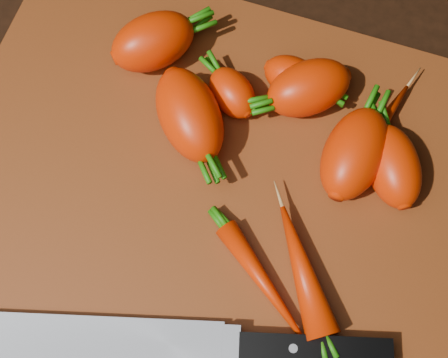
% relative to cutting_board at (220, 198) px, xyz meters
% --- Properties ---
extents(ground, '(2.00, 2.00, 0.01)m').
position_rel_cutting_board_xyz_m(ground, '(0.00, 0.00, -0.01)').
color(ground, black).
extents(cutting_board, '(0.50, 0.40, 0.01)m').
position_rel_cutting_board_xyz_m(cutting_board, '(0.00, 0.00, 0.00)').
color(cutting_board, brown).
rests_on(cutting_board, ground).
extents(carrot_0, '(0.09, 0.09, 0.05)m').
position_rel_cutting_board_xyz_m(carrot_0, '(-0.10, 0.11, 0.03)').
color(carrot_0, '#F12C00').
rests_on(carrot_0, cutting_board).
extents(carrot_1, '(0.06, 0.06, 0.04)m').
position_rel_cutting_board_xyz_m(carrot_1, '(-0.02, 0.09, 0.02)').
color(carrot_1, '#F12C00').
rests_on(carrot_1, cutting_board).
extents(carrot_2, '(0.10, 0.11, 0.05)m').
position_rel_cutting_board_xyz_m(carrot_2, '(-0.05, 0.05, 0.03)').
color(carrot_2, '#F12C00').
rests_on(carrot_2, cutting_board).
extents(carrot_3, '(0.06, 0.09, 0.05)m').
position_rel_cutting_board_xyz_m(carrot_3, '(0.10, 0.06, 0.03)').
color(carrot_3, '#F12C00').
rests_on(carrot_3, cutting_board).
extents(carrot_4, '(0.09, 0.09, 0.05)m').
position_rel_cutting_board_xyz_m(carrot_4, '(0.05, 0.11, 0.03)').
color(carrot_4, '#F12C00').
rests_on(carrot_4, cutting_board).
extents(carrot_5, '(0.06, 0.05, 0.04)m').
position_rel_cutting_board_xyz_m(carrot_5, '(0.03, 0.12, 0.02)').
color(carrot_5, '#F12C00').
rests_on(carrot_5, cutting_board).
extents(carrot_6, '(0.08, 0.09, 0.05)m').
position_rel_cutting_board_xyz_m(carrot_6, '(0.13, 0.07, 0.03)').
color(carrot_6, '#F12C00').
rests_on(carrot_6, cutting_board).
extents(carrot_7, '(0.05, 0.10, 0.02)m').
position_rel_cutting_board_xyz_m(carrot_7, '(0.11, 0.10, 0.02)').
color(carrot_7, '#F12C00').
rests_on(carrot_7, cutting_board).
extents(carrot_8, '(0.10, 0.08, 0.02)m').
position_rel_cutting_board_xyz_m(carrot_8, '(0.06, -0.06, 0.02)').
color(carrot_8, '#F12C00').
rests_on(carrot_8, cutting_board).
extents(carrot_9, '(0.09, 0.11, 0.03)m').
position_rel_cutting_board_xyz_m(carrot_9, '(0.09, -0.04, 0.02)').
color(carrot_9, '#F12C00').
rests_on(carrot_9, cutting_board).
extents(knife, '(0.34, 0.12, 0.02)m').
position_rel_cutting_board_xyz_m(knife, '(-0.04, -0.14, 0.01)').
color(knife, gray).
rests_on(knife, cutting_board).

